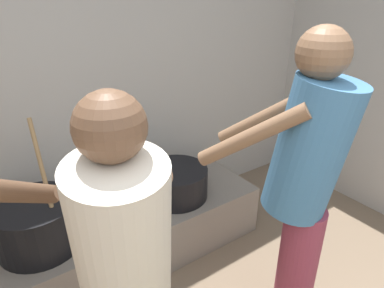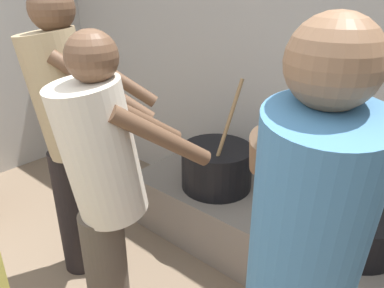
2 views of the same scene
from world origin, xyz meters
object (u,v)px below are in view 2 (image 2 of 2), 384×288
object	(u,v)px
cooking_pot_secondary	(354,228)
cook_in_blue_shirt	(301,273)
cook_in_cream_shirt	(104,187)
cook_in_tan_shirt	(67,125)
cooking_pot_main	(217,167)

from	to	relation	value
cooking_pot_secondary	cook_in_blue_shirt	size ratio (longest dim) A/B	0.28
cooking_pot_secondary	cook_in_blue_shirt	bearing A→B (deg)	-83.35
cook_in_cream_shirt	cook_in_tan_shirt	size ratio (longest dim) A/B	0.91
cooking_pot_main	cook_in_cream_shirt	size ratio (longest dim) A/B	0.49
cooking_pot_main	cook_in_cream_shirt	distance (m)	1.04
cook_in_tan_shirt	cooking_pot_main	bearing A→B (deg)	62.93
cook_in_blue_shirt	cooking_pot_secondary	bearing A→B (deg)	96.65
cook_in_blue_shirt	cook_in_tan_shirt	xyz separation A→B (m)	(-1.44, 0.17, 0.02)
cooking_pot_main	cook_in_cream_shirt	xyz separation A→B (m)	(0.13, -0.98, 0.34)
cooking_pot_secondary	cook_in_blue_shirt	world-z (taller)	cook_in_blue_shirt
cooking_pot_main	cook_in_cream_shirt	bearing A→B (deg)	-82.36
cooking_pot_secondary	cook_in_cream_shirt	distance (m)	1.30
cooking_pot_secondary	cook_in_tan_shirt	size ratio (longest dim) A/B	0.27
cooking_pot_secondary	cook_in_cream_shirt	world-z (taller)	cook_in_cream_shirt
cook_in_blue_shirt	cook_in_tan_shirt	bearing A→B (deg)	173.37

